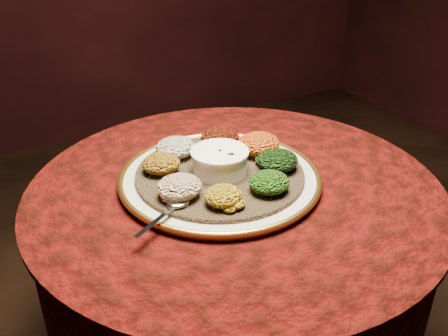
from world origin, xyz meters
name	(u,v)px	position (x,y,z in m)	size (l,w,h in m)	color
table	(234,247)	(0.00, 0.00, 0.55)	(0.96, 0.96, 0.73)	black
platter	(220,178)	(-0.03, 0.03, 0.75)	(0.58, 0.58, 0.02)	beige
injera	(220,174)	(-0.03, 0.03, 0.76)	(0.39, 0.39, 0.01)	brown
stew_bowl	(220,160)	(-0.03, 0.03, 0.79)	(0.13, 0.13, 0.06)	white
spoon	(175,206)	(-0.18, -0.07, 0.77)	(0.14, 0.09, 0.01)	silver
portion_ayib	(176,147)	(-0.09, 0.15, 0.79)	(0.10, 0.09, 0.05)	silver
portion_kitfo	(220,138)	(0.03, 0.15, 0.79)	(0.10, 0.09, 0.05)	black
portion_tikil	(259,144)	(0.10, 0.07, 0.79)	(0.11, 0.10, 0.05)	#B4810F
portion_gomen	(278,160)	(0.10, -0.02, 0.78)	(0.10, 0.09, 0.05)	black
portion_mixveg	(269,182)	(0.03, -0.10, 0.78)	(0.09, 0.09, 0.04)	#AC260B
portion_kik	(223,196)	(-0.08, -0.10, 0.78)	(0.08, 0.08, 0.04)	#BD8E10
portion_timatim	(180,187)	(-0.15, -0.03, 0.79)	(0.10, 0.09, 0.05)	maroon
portion_shiro	(161,163)	(-0.15, 0.09, 0.78)	(0.09, 0.08, 0.04)	#A16713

